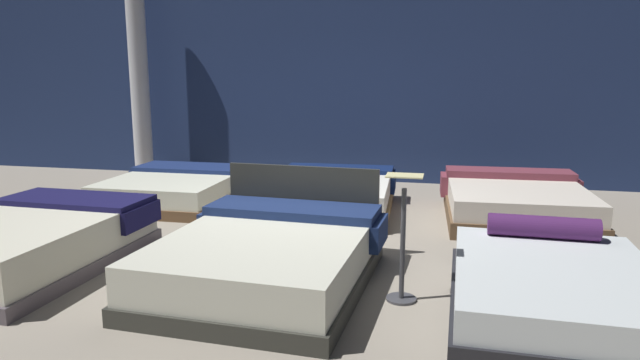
% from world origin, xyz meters
% --- Properties ---
extents(ground_plane, '(18.00, 18.00, 0.02)m').
position_xyz_m(ground_plane, '(0.00, 0.00, -0.01)').
color(ground_plane, gray).
extents(showroom_back_wall, '(18.00, 0.06, 3.50)m').
position_xyz_m(showroom_back_wall, '(0.00, 3.55, 1.75)').
color(showroom_back_wall, navy).
rests_on(showroom_back_wall, ground_plane).
extents(bed_0, '(1.58, 2.18, 0.51)m').
position_xyz_m(bed_0, '(-2.30, -1.34, 0.24)').
color(bed_0, '#584F56').
rests_on(bed_0, ground_plane).
extents(bed_1, '(1.80, 2.20, 0.86)m').
position_xyz_m(bed_1, '(-0.01, -1.25, 0.24)').
color(bed_1, '#32322C').
rests_on(bed_1, ground_plane).
extents(bed_2, '(1.53, 2.01, 0.57)m').
position_xyz_m(bed_2, '(2.24, -1.40, 0.19)').
color(bed_2, black).
rests_on(bed_2, ground_plane).
extents(bed_3, '(1.68, 1.95, 0.43)m').
position_xyz_m(bed_3, '(-2.23, 1.37, 0.19)').
color(bed_3, brown).
rests_on(bed_3, ground_plane).
extents(bed_4, '(1.64, 2.06, 0.47)m').
position_xyz_m(bed_4, '(0.01, 1.38, 0.21)').
color(bed_4, olive).
rests_on(bed_4, ground_plane).
extents(bed_5, '(1.78, 1.99, 0.51)m').
position_xyz_m(bed_5, '(2.29, 1.40, 0.22)').
color(bed_5, brown).
rests_on(bed_5, ground_plane).
extents(price_sign, '(0.28, 0.24, 1.01)m').
position_xyz_m(price_sign, '(1.13, -1.38, 0.39)').
color(price_sign, '#3F3F44').
rests_on(price_sign, ground_plane).
extents(support_pillar, '(0.31, 0.31, 3.50)m').
position_xyz_m(support_pillar, '(-3.67, 3.06, 1.75)').
color(support_pillar, silver).
rests_on(support_pillar, ground_plane).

